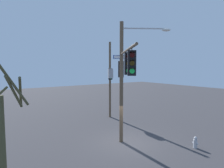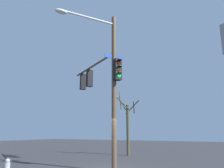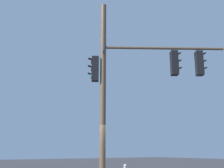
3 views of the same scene
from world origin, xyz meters
The scene contains 1 object.
main_signal_pole_assembly centered at (0.61, -0.65, 4.82)m, with size 5.24×5.77×8.01m.
Camera 3 is at (-6.59, -10.16, 1.46)m, focal length 44.75 mm.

